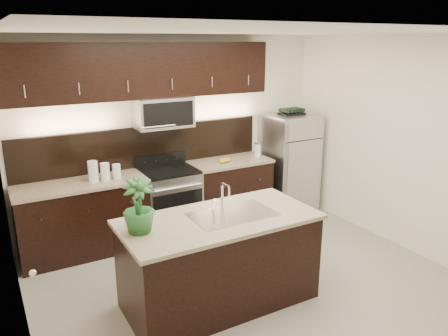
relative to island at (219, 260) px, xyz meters
name	(u,v)px	position (x,y,z in m)	size (l,w,h in m)	color
ground	(250,284)	(0.46, 0.11, -0.47)	(4.50, 4.50, 0.00)	gray
room_walls	(246,137)	(0.34, 0.08, 1.22)	(4.52, 4.02, 2.71)	silver
counter_run	(155,204)	(0.00, 1.80, 0.00)	(3.51, 0.65, 0.94)	black
upper_fixtures	(147,79)	(0.03, 1.95, 1.67)	(3.49, 0.40, 1.66)	black
island	(219,260)	(0.00, 0.00, 0.00)	(1.96, 0.96, 0.94)	black
sink_faucet	(232,213)	(0.15, 0.01, 0.48)	(0.84, 0.50, 0.28)	silver
refrigerator	(289,163)	(2.23, 1.74, 0.29)	(0.74, 0.67, 1.53)	#B2B2B7
wine_rack	(292,112)	(2.23, 1.74, 1.10)	(0.38, 0.23, 0.09)	black
plant	(139,206)	(-0.79, 0.06, 0.72)	(0.28, 0.28, 0.51)	#215323
canisters	(102,172)	(-0.69, 1.75, 0.58)	(0.40, 0.12, 0.26)	silver
french_press	(258,150)	(1.63, 1.75, 0.58)	(0.10, 0.10, 0.30)	silver
bananas	(221,161)	(0.99, 1.72, 0.50)	(0.20, 0.16, 0.06)	gold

